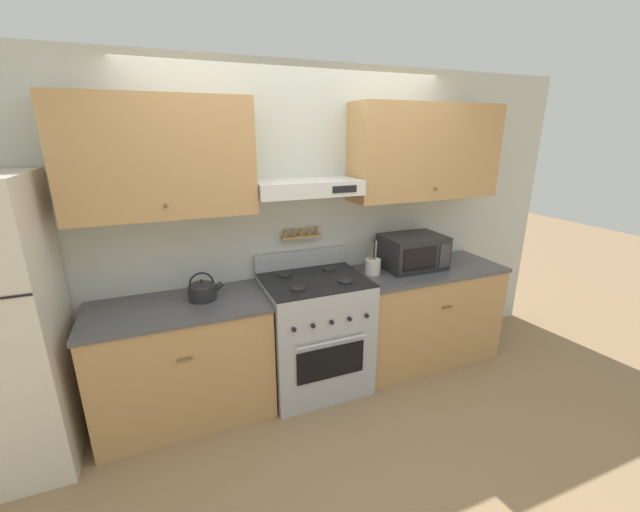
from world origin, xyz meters
The scene contains 8 objects.
ground_plane centered at (0.00, 0.00, 0.00)m, with size 16.00×16.00×0.00m, color #937551.
wall_back centered at (0.03, 0.59, 1.51)m, with size 5.20×0.46×2.55m.
counter_left centered at (-1.02, 0.33, 0.45)m, with size 1.23×0.64×0.89m.
counter_right centered at (1.08, 0.33, 0.45)m, with size 1.36×0.64×0.89m.
stove_range centered at (0.00, 0.30, 0.48)m, with size 0.79×0.69×1.09m.
tea_kettle centered at (-0.84, 0.36, 0.96)m, with size 0.26×0.20×0.21m.
microwave centered at (0.96, 0.38, 1.04)m, with size 0.53×0.40×0.29m.
utensil_crock centered at (0.55, 0.36, 0.96)m, with size 0.13×0.13×0.29m.
Camera 1 is at (-1.04, -2.36, 2.03)m, focal length 22.00 mm.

